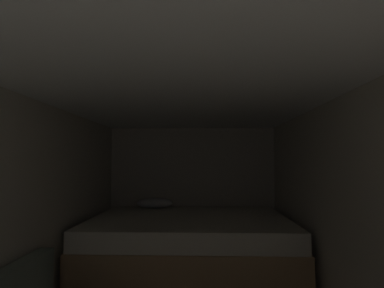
# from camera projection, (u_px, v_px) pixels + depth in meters

# --- Properties ---
(wall_back) EXTENTS (2.57, 0.05, 1.95)m
(wall_back) POSITION_uv_depth(u_px,v_px,m) (192.00, 192.00, 4.64)
(wall_back) COLOR beige
(wall_back) RESTS_ON ground
(wall_left) EXTENTS (0.05, 4.74, 1.95)m
(wall_left) POSITION_uv_depth(u_px,v_px,m) (14.00, 223.00, 2.29)
(wall_left) COLOR beige
(wall_left) RESTS_ON ground
(wall_right) EXTENTS (0.05, 4.74, 1.95)m
(wall_right) POSITION_uv_depth(u_px,v_px,m) (356.00, 225.00, 2.21)
(wall_right) COLOR beige
(wall_right) RESTS_ON ground
(ceiling_slab) EXTENTS (2.57, 4.74, 0.05)m
(ceiling_slab) POSITION_uv_depth(u_px,v_px,m) (182.00, 90.00, 2.31)
(ceiling_slab) COLOR white
(ceiling_slab) RESTS_ON wall_left
(bed) EXTENTS (2.35, 1.72, 0.92)m
(bed) POSITION_uv_depth(u_px,v_px,m) (189.00, 249.00, 3.67)
(bed) COLOR tan
(bed) RESTS_ON ground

